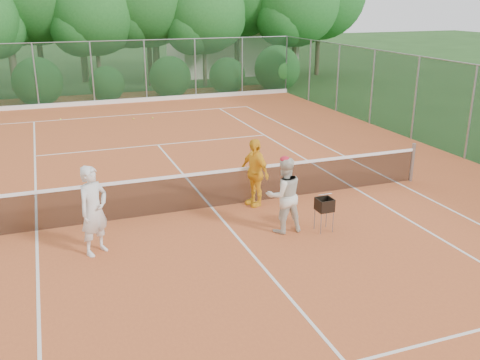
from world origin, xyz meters
name	(u,v)px	position (x,y,z in m)	size (l,w,h in m)	color
ground	(212,208)	(0.00, 0.00, 0.00)	(120.00, 120.00, 0.00)	#1D4117
clay_court	(212,208)	(0.00, 0.00, 0.01)	(18.00, 36.00, 0.02)	#C05B2C
club_building	(231,51)	(9.00, 24.00, 1.50)	(8.00, 5.00, 3.00)	beige
tennis_net	(212,188)	(0.00, 0.00, 0.53)	(11.97, 0.10, 1.10)	gray
player_white	(94,210)	(-2.94, -1.54, 0.95)	(0.68, 0.44, 1.86)	silver
player_center_grp	(284,195)	(1.08, -1.88, 0.88)	(0.84, 0.66, 1.75)	silver
player_yellow	(255,172)	(1.07, -0.16, 0.88)	(1.00, 0.42, 1.71)	yellow
ball_hopper	(325,205)	(1.93, -2.18, 0.63)	(0.34, 0.34, 0.77)	gray
stray_ball_a	(61,119)	(-3.04, 11.93, 0.05)	(0.07, 0.07, 0.07)	gold
stray_ball_b	(134,119)	(-0.09, 10.89, 0.05)	(0.07, 0.07, 0.07)	gold
stray_ball_c	(153,118)	(0.70, 10.76, 0.05)	(0.07, 0.07, 0.07)	#BBCD2F
court_markings	(212,208)	(0.00, 0.00, 0.02)	(11.03, 23.83, 0.01)	white
fence_back	(119,72)	(0.00, 15.00, 1.52)	(18.07, 0.07, 3.00)	#19381E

